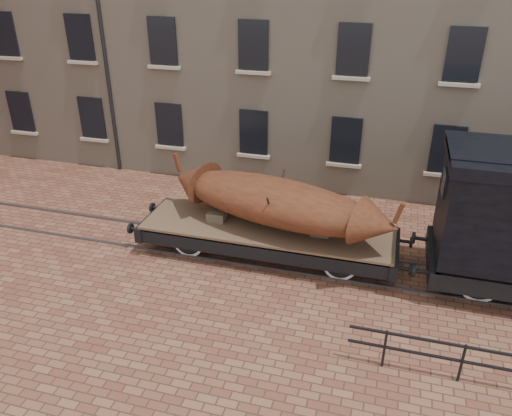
# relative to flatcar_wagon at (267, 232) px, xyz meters

# --- Properties ---
(ground) EXTENTS (90.00, 90.00, 0.00)m
(ground) POSITION_rel_flatcar_wagon_xyz_m (0.65, -0.00, -0.79)
(ground) COLOR brown
(rail_track) EXTENTS (30.00, 1.52, 0.06)m
(rail_track) POSITION_rel_flatcar_wagon_xyz_m (0.65, -0.00, -0.76)
(rail_track) COLOR #59595E
(rail_track) RESTS_ON ground
(flatcar_wagon) EXTENTS (8.43, 2.29, 1.27)m
(flatcar_wagon) POSITION_rel_flatcar_wagon_xyz_m (0.00, 0.00, 0.00)
(flatcar_wagon) COLOR brown
(flatcar_wagon) RESTS_ON ground
(iron_boat) EXTENTS (7.21, 3.42, 1.71)m
(iron_boat) POSITION_rel_flatcar_wagon_xyz_m (0.24, -0.00, 1.07)
(iron_boat) COLOR maroon
(iron_boat) RESTS_ON flatcar_wagon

